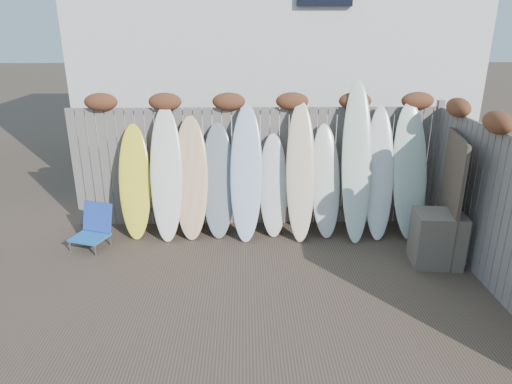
{
  "coord_description": "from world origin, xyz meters",
  "views": [
    {
      "loc": [
        -0.15,
        -4.87,
        3.21
      ],
      "look_at": [
        0.0,
        1.2,
        1.0
      ],
      "focal_mm": 32.0,
      "sensor_mm": 36.0,
      "label": 1
    }
  ],
  "objects_px": {
    "beach_chair": "(94,227)",
    "surfboard_0": "(135,182)",
    "wooden_crate": "(437,239)",
    "lattice_panel": "(450,197)"
  },
  "relations": [
    {
      "from": "beach_chair",
      "to": "surfboard_0",
      "type": "relative_size",
      "value": 0.36
    },
    {
      "from": "wooden_crate",
      "to": "lattice_panel",
      "type": "bearing_deg",
      "value": 50.92
    },
    {
      "from": "wooden_crate",
      "to": "surfboard_0",
      "type": "distance_m",
      "value": 4.63
    },
    {
      "from": "lattice_panel",
      "to": "surfboard_0",
      "type": "bearing_deg",
      "value": -177.36
    },
    {
      "from": "wooden_crate",
      "to": "lattice_panel",
      "type": "xyz_separation_m",
      "value": [
        0.24,
        0.3,
        0.51
      ]
    },
    {
      "from": "wooden_crate",
      "to": "lattice_panel",
      "type": "relative_size",
      "value": 0.43
    },
    {
      "from": "beach_chair",
      "to": "lattice_panel",
      "type": "height_order",
      "value": "lattice_panel"
    },
    {
      "from": "wooden_crate",
      "to": "lattice_panel",
      "type": "height_order",
      "value": "lattice_panel"
    },
    {
      "from": "surfboard_0",
      "to": "lattice_panel",
      "type": "bearing_deg",
      "value": -14.01
    },
    {
      "from": "beach_chair",
      "to": "lattice_panel",
      "type": "distance_m",
      "value": 5.34
    }
  ]
}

